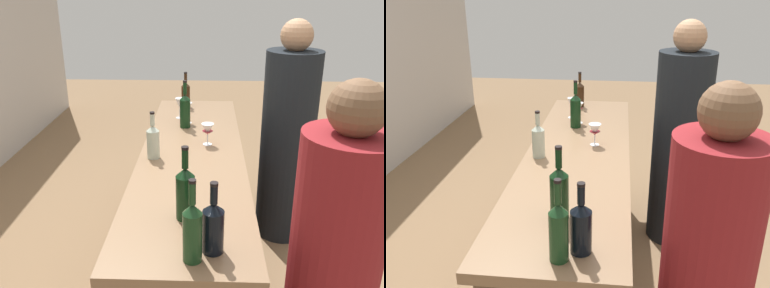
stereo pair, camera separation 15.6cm
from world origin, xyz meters
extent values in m
plane|color=#846647|center=(0.00, 0.00, 0.00)|extent=(12.00, 12.00, 0.00)
cube|color=brown|center=(0.00, 0.00, 0.43)|extent=(2.22, 0.54, 0.86)
cube|color=#8C6B4C|center=(0.00, 0.00, 0.88)|extent=(2.30, 0.62, 0.05)
cylinder|color=#193D1E|center=(-1.03, -0.04, 1.01)|extent=(0.07, 0.07, 0.20)
cone|color=#193D1E|center=(-1.03, -0.04, 1.12)|extent=(0.07, 0.07, 0.04)
cylinder|color=#193D1E|center=(-1.03, -0.04, 1.18)|extent=(0.03, 0.03, 0.08)
cylinder|color=black|center=(-1.03, -0.04, 1.23)|extent=(0.03, 0.03, 0.01)
cylinder|color=black|center=(-0.98, -0.12, 0.99)|extent=(0.08, 0.08, 0.17)
cone|color=black|center=(-0.98, -0.12, 1.10)|extent=(0.08, 0.08, 0.03)
cylinder|color=black|center=(-0.98, -0.12, 1.15)|extent=(0.03, 0.03, 0.07)
cylinder|color=black|center=(-0.98, -0.12, 1.19)|extent=(0.03, 0.03, 0.01)
cylinder|color=black|center=(-0.75, 0.00, 1.01)|extent=(0.08, 0.08, 0.20)
cone|color=black|center=(-0.75, 0.00, 1.13)|extent=(0.08, 0.08, 0.04)
cylinder|color=black|center=(-0.75, 0.00, 1.19)|extent=(0.03, 0.03, 0.08)
cylinder|color=black|center=(-0.75, 0.00, 1.23)|extent=(0.03, 0.03, 0.01)
cylinder|color=#B7C6B2|center=(-0.10, 0.22, 0.99)|extent=(0.07, 0.07, 0.17)
cone|color=#B7C6B2|center=(-0.10, 0.22, 1.09)|extent=(0.07, 0.07, 0.03)
cylinder|color=#B7C6B2|center=(-0.10, 0.22, 1.14)|extent=(0.03, 0.03, 0.07)
cylinder|color=black|center=(-0.10, 0.22, 1.18)|extent=(0.03, 0.03, 0.01)
cylinder|color=black|center=(0.45, 0.07, 1.01)|extent=(0.07, 0.07, 0.20)
cone|color=black|center=(0.45, 0.07, 1.13)|extent=(0.07, 0.07, 0.04)
cylinder|color=black|center=(0.45, 0.07, 1.19)|extent=(0.03, 0.03, 0.08)
cylinder|color=black|center=(0.45, 0.07, 1.24)|extent=(0.03, 0.03, 0.01)
cylinder|color=#331E0F|center=(0.97, 0.09, 0.99)|extent=(0.07, 0.07, 0.17)
cone|color=#331E0F|center=(0.97, 0.09, 1.10)|extent=(0.07, 0.07, 0.03)
cylinder|color=#331E0F|center=(0.97, 0.09, 1.15)|extent=(0.02, 0.02, 0.07)
cylinder|color=black|center=(0.97, 0.09, 1.19)|extent=(0.03, 0.03, 0.01)
cylinder|color=white|center=(0.12, -0.09, 0.91)|extent=(0.06, 0.06, 0.00)
cylinder|color=white|center=(0.12, -0.09, 0.94)|extent=(0.01, 0.01, 0.06)
cone|color=white|center=(0.12, -0.09, 1.01)|extent=(0.08, 0.08, 0.07)
cone|color=maroon|center=(0.12, -0.09, 0.99)|extent=(0.07, 0.07, 0.02)
cylinder|color=white|center=(0.54, 0.06, 0.91)|extent=(0.07, 0.07, 0.00)
cylinder|color=white|center=(0.54, 0.06, 0.95)|extent=(0.01, 0.01, 0.08)
cone|color=white|center=(0.54, 0.06, 1.03)|extent=(0.08, 0.08, 0.07)
cone|color=maroon|center=(0.54, 0.06, 1.00)|extent=(0.07, 0.07, 0.03)
cylinder|color=white|center=(0.66, 0.12, 0.91)|extent=(0.06, 0.06, 0.00)
cylinder|color=white|center=(0.66, 0.12, 0.95)|extent=(0.01, 0.01, 0.07)
cone|color=white|center=(0.66, 0.12, 1.02)|extent=(0.07, 0.07, 0.08)
sphere|color=brown|center=(-0.89, -0.61, 1.45)|extent=(0.21, 0.21, 0.21)
cylinder|color=black|center=(0.56, -0.69, 0.72)|extent=(0.51, 0.51, 1.43)
sphere|color=tan|center=(0.56, -0.69, 1.53)|extent=(0.22, 0.22, 0.22)
camera|label=1|loc=(-2.26, -0.09, 1.85)|focal=37.96mm
camera|label=2|loc=(-2.25, -0.24, 1.85)|focal=37.96mm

